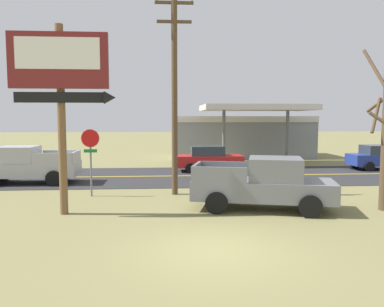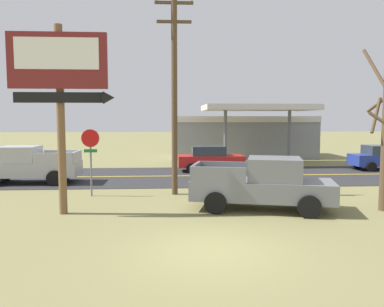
{
  "view_description": "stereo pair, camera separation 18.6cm",
  "coord_description": "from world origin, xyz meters",
  "px_view_note": "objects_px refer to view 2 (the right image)",
  "views": [
    {
      "loc": [
        -1.29,
        -9.64,
        3.4
      ],
      "look_at": [
        0.0,
        8.0,
        1.8
      ],
      "focal_mm": 36.19,
      "sensor_mm": 36.0,
      "label": 1
    },
    {
      "loc": [
        -1.11,
        -9.65,
        3.4
      ],
      "look_at": [
        0.0,
        8.0,
        1.8
      ],
      "focal_mm": 36.19,
      "sensor_mm": 36.0,
      "label": 2
    }
  ],
  "objects_px": {
    "gas_station": "(243,135)",
    "car_blue_near_lane": "(383,157)",
    "motel_sign": "(61,82)",
    "pickup_silver_on_road": "(27,165)",
    "utility_pole": "(174,89)",
    "pickup_grey_parked_on_lawn": "(264,184)",
    "car_red_mid_lane": "(210,159)",
    "stop_sign": "(91,150)"
  },
  "relations": [
    {
      "from": "motel_sign",
      "to": "car_red_mid_lane",
      "type": "bearing_deg",
      "value": 59.58
    },
    {
      "from": "utility_pole",
      "to": "gas_station",
      "type": "bearing_deg",
      "value": 69.25
    },
    {
      "from": "motel_sign",
      "to": "pickup_silver_on_road",
      "type": "bearing_deg",
      "value": 118.2
    },
    {
      "from": "motel_sign",
      "to": "pickup_grey_parked_on_lawn",
      "type": "height_order",
      "value": "motel_sign"
    },
    {
      "from": "pickup_grey_parked_on_lawn",
      "to": "utility_pole",
      "type": "bearing_deg",
      "value": 135.83
    },
    {
      "from": "gas_station",
      "to": "pickup_silver_on_road",
      "type": "xyz_separation_m",
      "value": [
        -14.02,
        -13.3,
        -0.98
      ]
    },
    {
      "from": "utility_pole",
      "to": "pickup_silver_on_road",
      "type": "distance_m",
      "value": 9.21
    },
    {
      "from": "gas_station",
      "to": "car_blue_near_lane",
      "type": "xyz_separation_m",
      "value": [
        7.61,
        -9.3,
        -1.11
      ]
    },
    {
      "from": "car_red_mid_lane",
      "to": "utility_pole",
      "type": "bearing_deg",
      "value": -108.0
    },
    {
      "from": "pickup_silver_on_road",
      "to": "stop_sign",
      "type": "bearing_deg",
      "value": -42.02
    },
    {
      "from": "gas_station",
      "to": "car_blue_near_lane",
      "type": "relative_size",
      "value": 2.86
    },
    {
      "from": "motel_sign",
      "to": "car_red_mid_lane",
      "type": "relative_size",
      "value": 1.58
    },
    {
      "from": "motel_sign",
      "to": "car_blue_near_lane",
      "type": "xyz_separation_m",
      "value": [
        17.93,
        10.9,
        -3.84
      ]
    },
    {
      "from": "pickup_grey_parked_on_lawn",
      "to": "pickup_silver_on_road",
      "type": "bearing_deg",
      "value": 148.87
    },
    {
      "from": "pickup_silver_on_road",
      "to": "car_blue_near_lane",
      "type": "bearing_deg",
      "value": 10.48
    },
    {
      "from": "utility_pole",
      "to": "car_blue_near_lane",
      "type": "relative_size",
      "value": 2.12
    },
    {
      "from": "stop_sign",
      "to": "gas_station",
      "type": "bearing_deg",
      "value": 59.38
    },
    {
      "from": "gas_station",
      "to": "car_red_mid_lane",
      "type": "xyz_separation_m",
      "value": [
        -3.93,
        -9.3,
        -1.11
      ]
    },
    {
      "from": "utility_pole",
      "to": "pickup_grey_parked_on_lawn",
      "type": "distance_m",
      "value": 5.89
    },
    {
      "from": "stop_sign",
      "to": "gas_station",
      "type": "relative_size",
      "value": 0.25
    },
    {
      "from": "stop_sign",
      "to": "pickup_grey_parked_on_lawn",
      "type": "xyz_separation_m",
      "value": [
        6.92,
        -2.99,
        -1.06
      ]
    },
    {
      "from": "motel_sign",
      "to": "utility_pole",
      "type": "distance_m",
      "value": 5.27
    },
    {
      "from": "car_blue_near_lane",
      "to": "stop_sign",
      "type": "bearing_deg",
      "value": -156.63
    },
    {
      "from": "utility_pole",
      "to": "pickup_grey_parked_on_lawn",
      "type": "xyz_separation_m",
      "value": [
        3.26,
        -3.16,
        -3.75
      ]
    },
    {
      "from": "pickup_grey_parked_on_lawn",
      "to": "pickup_silver_on_road",
      "type": "relative_size",
      "value": 1.06
    },
    {
      "from": "motel_sign",
      "to": "car_blue_near_lane",
      "type": "distance_m",
      "value": 21.33
    },
    {
      "from": "car_blue_near_lane",
      "to": "car_red_mid_lane",
      "type": "xyz_separation_m",
      "value": [
        -11.53,
        0.0,
        0.0
      ]
    },
    {
      "from": "gas_station",
      "to": "pickup_silver_on_road",
      "type": "distance_m",
      "value": 19.35
    },
    {
      "from": "gas_station",
      "to": "car_red_mid_lane",
      "type": "bearing_deg",
      "value": -112.88
    },
    {
      "from": "pickup_silver_on_road",
      "to": "gas_station",
      "type": "bearing_deg",
      "value": 43.5
    },
    {
      "from": "car_red_mid_lane",
      "to": "pickup_grey_parked_on_lawn",
      "type": "bearing_deg",
      "value": -85.48
    },
    {
      "from": "pickup_silver_on_road",
      "to": "car_red_mid_lane",
      "type": "relative_size",
      "value": 1.24
    },
    {
      "from": "utility_pole",
      "to": "gas_station",
      "type": "height_order",
      "value": "utility_pole"
    },
    {
      "from": "stop_sign",
      "to": "pickup_grey_parked_on_lawn",
      "type": "relative_size",
      "value": 0.53
    },
    {
      "from": "utility_pole",
      "to": "car_red_mid_lane",
      "type": "relative_size",
      "value": 2.12
    },
    {
      "from": "stop_sign",
      "to": "utility_pole",
      "type": "height_order",
      "value": "utility_pole"
    },
    {
      "from": "motel_sign",
      "to": "pickup_grey_parked_on_lawn",
      "type": "xyz_separation_m",
      "value": [
        7.24,
        0.29,
        -3.71
      ]
    },
    {
      "from": "motel_sign",
      "to": "pickup_silver_on_road",
      "type": "height_order",
      "value": "motel_sign"
    },
    {
      "from": "gas_station",
      "to": "pickup_silver_on_road",
      "type": "bearing_deg",
      "value": -136.5
    },
    {
      "from": "utility_pole",
      "to": "car_blue_near_lane",
      "type": "bearing_deg",
      "value": 28.07
    },
    {
      "from": "pickup_silver_on_road",
      "to": "car_blue_near_lane",
      "type": "height_order",
      "value": "pickup_silver_on_road"
    },
    {
      "from": "car_red_mid_lane",
      "to": "stop_sign",
      "type": "bearing_deg",
      "value": -128.64
    }
  ]
}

